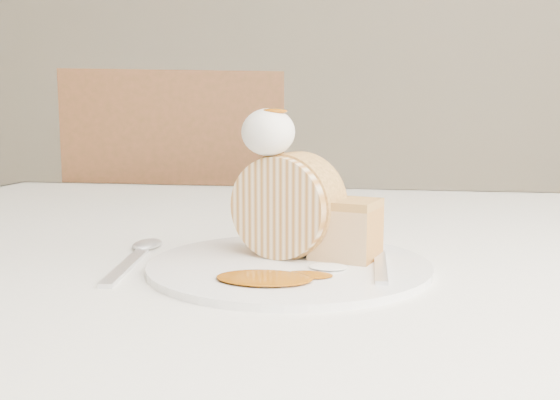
# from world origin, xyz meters

# --- Properties ---
(table) EXTENTS (1.40, 0.90, 0.75)m
(table) POSITION_xyz_m (0.00, 0.20, 0.66)
(table) COLOR silver
(table) RESTS_ON ground
(chair_far) EXTENTS (0.60, 0.60, 0.98)m
(chair_far) POSITION_xyz_m (-0.46, 0.88, 0.56)
(chair_far) COLOR brown
(chair_far) RESTS_ON ground
(plate) EXTENTS (0.31, 0.31, 0.01)m
(plate) POSITION_xyz_m (-0.06, 0.04, 0.75)
(plate) COLOR white
(plate) RESTS_ON table
(roulade_slice) EXTENTS (0.10, 0.08, 0.09)m
(roulade_slice) POSITION_xyz_m (-0.06, 0.07, 0.80)
(roulade_slice) COLOR beige
(roulade_slice) RESTS_ON plate
(cake_chunk) EXTENTS (0.07, 0.06, 0.05)m
(cake_chunk) POSITION_xyz_m (-0.01, 0.07, 0.78)
(cake_chunk) COLOR tan
(cake_chunk) RESTS_ON plate
(whipped_cream) EXTENTS (0.05, 0.05, 0.04)m
(whipped_cream) POSITION_xyz_m (-0.08, 0.06, 0.87)
(whipped_cream) COLOR white
(whipped_cream) RESTS_ON roulade_slice
(caramel_drizzle) EXTENTS (0.02, 0.02, 0.01)m
(caramel_drizzle) POSITION_xyz_m (-0.07, 0.05, 0.89)
(caramel_drizzle) COLOR #8C4505
(caramel_drizzle) RESTS_ON whipped_cream
(caramel_pool) EXTENTS (0.09, 0.07, 0.00)m
(caramel_pool) POSITION_xyz_m (-0.07, -0.02, 0.76)
(caramel_pool) COLOR #8C4505
(caramel_pool) RESTS_ON plate
(fork) EXTENTS (0.03, 0.15, 0.00)m
(fork) POSITION_xyz_m (0.02, 0.03, 0.76)
(fork) COLOR silver
(fork) RESTS_ON plate
(spoon) EXTENTS (0.05, 0.16, 0.00)m
(spoon) POSITION_xyz_m (-0.20, 0.02, 0.75)
(spoon) COLOR silver
(spoon) RESTS_ON table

